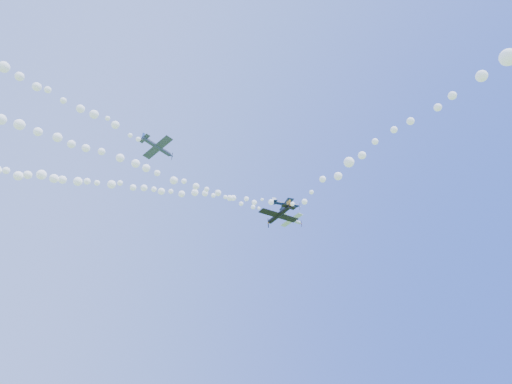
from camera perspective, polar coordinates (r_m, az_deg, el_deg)
plane_white at (r=100.97m, az=4.75°, el=-3.69°), size 6.48×6.75×2.27m
smoke_trail_white at (r=83.33m, az=-18.78°, el=4.48°), size 82.70×2.99×2.79m
plane_navy at (r=98.41m, az=4.06°, el=-1.62°), size 6.75×7.11×2.35m
smoke_trail_navy at (r=95.36m, az=-17.62°, el=0.86°), size 64.11×28.81×2.72m
plane_grey at (r=72.50m, az=-12.99°, el=5.87°), size 6.34×6.69×2.53m
plane_black at (r=65.28m, az=3.06°, el=-3.05°), size 6.60×6.25×2.13m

